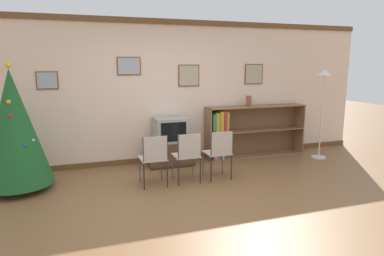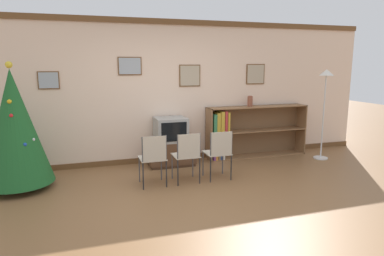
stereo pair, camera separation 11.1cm
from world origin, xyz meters
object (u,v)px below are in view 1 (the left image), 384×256
at_px(christmas_tree, 14,128).
at_px(television, 170,130).
at_px(folding_chair_left, 154,157).
at_px(standing_lamp, 323,91).
at_px(folding_chair_center, 188,154).
at_px(tv_console, 170,153).
at_px(folding_chair_right, 219,152).
at_px(vase, 249,101).
at_px(bookshelf, 240,131).

bearing_deg(christmas_tree, television, 11.81).
height_order(folding_chair_left, standing_lamp, standing_lamp).
relative_size(christmas_tree, folding_chair_center, 2.34).
relative_size(christmas_tree, tv_console, 2.24).
xyz_separation_m(christmas_tree, tv_console, (2.51, 0.53, -0.72)).
bearing_deg(folding_chair_center, folding_chair_right, 0.00).
bearing_deg(tv_console, vase, 4.31).
xyz_separation_m(christmas_tree, bookshelf, (4.03, 0.64, -0.43)).
height_order(tv_console, bookshelf, bookshelf).
relative_size(tv_console, television, 1.50).
xyz_separation_m(tv_console, standing_lamp, (2.99, -0.50, 1.14)).
distance_m(folding_chair_center, bookshelf, 1.92).
height_order(folding_chair_left, folding_chair_center, same).
xyz_separation_m(folding_chair_center, bookshelf, (1.51, 1.18, 0.06)).
relative_size(bookshelf, standing_lamp, 1.20).
height_order(folding_chair_center, bookshelf, bookshelf).
bearing_deg(folding_chair_right, christmas_tree, 170.09).
height_order(folding_chair_right, bookshelf, bookshelf).
distance_m(folding_chair_center, vase, 2.17).
bearing_deg(tv_console, folding_chair_right, -62.94).
height_order(television, vase, vase).
bearing_deg(folding_chair_left, tv_console, 62.94).
xyz_separation_m(folding_chair_center, folding_chair_right, (0.54, 0.00, 0.00)).
bearing_deg(bookshelf, folding_chair_center, -142.13).
xyz_separation_m(tv_console, bookshelf, (1.51, 0.11, 0.30)).
relative_size(folding_chair_left, vase, 3.84).
xyz_separation_m(television, standing_lamp, (2.99, -0.50, 0.69)).
bearing_deg(christmas_tree, folding_chair_center, -12.00).
relative_size(folding_chair_center, bookshelf, 0.38).
bearing_deg(television, folding_chair_center, -90.00).
height_order(tv_console, folding_chair_left, folding_chair_left).
relative_size(tv_console, standing_lamp, 0.48).
xyz_separation_m(folding_chair_center, standing_lamp, (2.99, 0.56, 0.89)).
xyz_separation_m(folding_chair_left, standing_lamp, (3.53, 0.56, 0.89)).
bearing_deg(bookshelf, tv_console, -175.72).
distance_m(christmas_tree, folding_chair_center, 2.61).
bearing_deg(folding_chair_right, vase, 46.03).
xyz_separation_m(tv_console, folding_chair_right, (0.54, -1.06, 0.24)).
xyz_separation_m(television, folding_chair_right, (0.54, -1.06, -0.21)).
bearing_deg(folding_chair_right, folding_chair_left, 180.00).
bearing_deg(folding_chair_left, television, 62.88).
distance_m(folding_chair_left, bookshelf, 2.37).
distance_m(television, folding_chair_left, 1.21).
bearing_deg(standing_lamp, folding_chair_left, -170.95).
xyz_separation_m(bookshelf, standing_lamp, (1.48, -0.61, 0.84)).
bearing_deg(standing_lamp, folding_chair_center, -169.34).
bearing_deg(folding_chair_left, vase, 28.05).
xyz_separation_m(christmas_tree, folding_chair_center, (2.51, -0.53, -0.48)).
height_order(christmas_tree, vase, christmas_tree).
relative_size(christmas_tree, folding_chair_left, 2.34).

